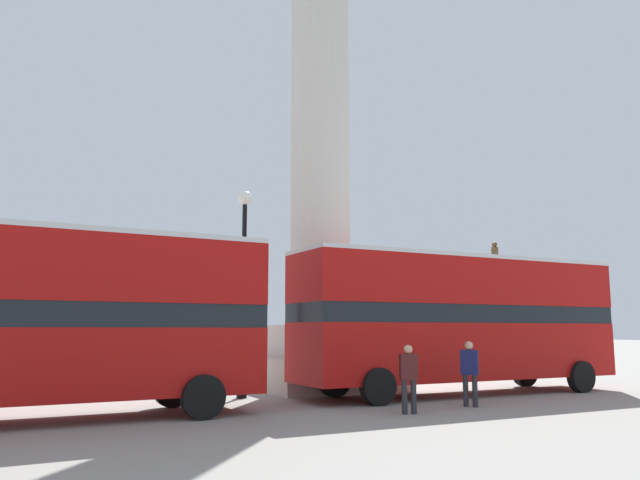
# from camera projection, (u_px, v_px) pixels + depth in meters

# --- Properties ---
(ground_plane) EXTENTS (200.00, 200.00, 0.00)m
(ground_plane) POSITION_uv_depth(u_px,v_px,m) (320.00, 389.00, 21.34)
(ground_plane) COLOR gray
(monument_column) EXTENTS (4.54, 4.54, 19.65)m
(monument_column) POSITION_uv_depth(u_px,v_px,m) (320.00, 166.00, 22.45)
(monument_column) COLOR beige
(monument_column) RESTS_ON ground_plane
(bus_a) EXTENTS (10.55, 2.98, 4.23)m
(bus_a) POSITION_uv_depth(u_px,v_px,m) (25.00, 314.00, 13.66)
(bus_a) COLOR #A80F0C
(bus_a) RESTS_ON ground_plane
(bus_b) EXTENTS (11.07, 2.82, 4.29)m
(bus_b) POSITION_uv_depth(u_px,v_px,m) (460.00, 318.00, 19.71)
(bus_b) COLOR #A80F0C
(bus_b) RESTS_ON ground_plane
(equestrian_statue) EXTENTS (4.33, 3.59, 6.54)m
(equestrian_statue) POSITION_uv_depth(u_px,v_px,m) (498.00, 332.00, 31.87)
(equestrian_statue) COLOR beige
(equestrian_statue) RESTS_ON ground_plane
(street_lamp) EXTENTS (0.43, 0.43, 6.25)m
(street_lamp) POSITION_uv_depth(u_px,v_px,m) (244.00, 278.00, 18.89)
(street_lamp) COLOR black
(street_lamp) RESTS_ON ground_plane
(pedestrian_near_lamp) EXTENTS (0.46, 0.29, 1.64)m
(pedestrian_near_lamp) POSITION_uv_depth(u_px,v_px,m) (409.00, 376.00, 15.04)
(pedestrian_near_lamp) COLOR #28282D
(pedestrian_near_lamp) RESTS_ON ground_plane
(pedestrian_by_plinth) EXTENTS (0.42, 0.46, 1.70)m
(pedestrian_by_plinth) POSITION_uv_depth(u_px,v_px,m) (470.00, 370.00, 16.44)
(pedestrian_by_plinth) COLOR #28282D
(pedestrian_by_plinth) RESTS_ON ground_plane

